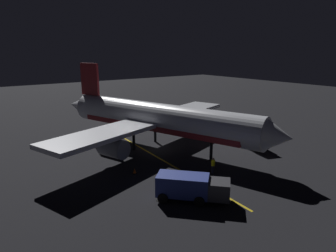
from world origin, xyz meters
TOP-DOWN VIEW (x-y plane):
  - ground_plane at (0.00, 0.00)m, footprint 180.00×180.00m
  - apron_guide_stripe at (2.12, 4.00)m, footprint 2.16×27.66m
  - airliner at (0.18, -0.54)m, footprint 31.01×33.84m
  - baggage_truck at (5.86, 13.29)m, footprint 5.74×5.95m
  - catering_truck at (-10.79, 5.83)m, footprint 4.14×6.71m
  - ground_crew_worker at (0.07, 10.15)m, footprint 0.40×0.40m
  - traffic_cone_near_left at (6.78, 5.30)m, footprint 0.50×0.50m
  - traffic_cone_near_right at (8.09, 11.91)m, footprint 0.50×0.50m

SIDE VIEW (x-z plane):
  - ground_plane at x=0.00m, z-range -0.20..0.00m
  - apron_guide_stripe at x=2.12m, z-range 0.00..0.01m
  - traffic_cone_near_left at x=6.78m, z-range -0.03..0.52m
  - traffic_cone_near_right at x=8.09m, z-range -0.03..0.52m
  - ground_crew_worker at x=0.07m, z-range 0.02..1.76m
  - baggage_truck at x=5.86m, z-range 0.06..2.31m
  - catering_truck at x=-10.79m, z-range 0.04..2.59m
  - airliner at x=0.18m, z-range -1.42..9.39m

